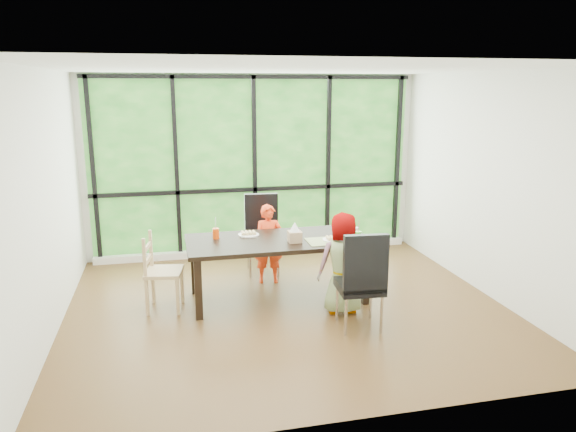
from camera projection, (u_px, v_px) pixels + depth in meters
The scene contains 23 objects.
ground at pixel (287, 307), 6.28m from camera, with size 5.00×5.00×0.00m, color black.
back_wall at pixel (254, 166), 8.09m from camera, with size 5.00×5.00×0.00m, color silver.
foliage_backdrop at pixel (254, 166), 8.07m from camera, with size 4.80×0.02×2.65m, color #195019.
window_mullions at pixel (255, 166), 8.04m from camera, with size 4.80×0.06×2.65m, color black, non-canonical shape.
window_sill at pixel (256, 250), 8.30m from camera, with size 4.80×0.12×0.10m, color silver.
dining_table at pixel (278, 269), 6.45m from camera, with size 2.15×0.98×0.75m, color black.
chair_window_leather at pixel (263, 235), 7.31m from camera, with size 0.46×0.46×1.08m, color black.
chair_interior_leather at pixel (360, 279), 5.64m from camera, with size 0.46×0.46×1.08m, color black.
chair_end_beech at pixel (164, 272), 6.13m from camera, with size 0.42×0.40×0.90m, color tan.
child_toddler at pixel (269, 244), 6.98m from camera, with size 0.38×0.25×1.04m, color #F83D15.
child_older at pixel (343, 263), 6.02m from camera, with size 0.57×0.37×1.16m, color slate.
placemat at pixel (328, 241), 6.27m from camera, with size 0.49×0.36×0.01m, color tan.
plate_far at pixel (249, 235), 6.52m from camera, with size 0.25×0.25×0.02m, color white.
plate_near at pixel (332, 240), 6.31m from camera, with size 0.23×0.23×0.01m, color white.
orange_cup at pixel (216, 233), 6.38m from camera, with size 0.08×0.08×0.13m, color #F24709.
green_cup at pixel (358, 236), 6.27m from camera, with size 0.07×0.07×0.12m, color green.
white_mug at pixel (355, 230), 6.62m from camera, with size 0.07×0.07×0.07m, color white.
tissue_box at pixel (295, 237), 6.23m from camera, with size 0.15×0.15×0.13m, color tan.
crepe_rolls_far at pixel (249, 233), 6.51m from camera, with size 0.20×0.12×0.04m, color tan, non-canonical shape.
crepe_rolls_near at pixel (332, 238), 6.30m from camera, with size 0.15×0.12×0.04m, color tan, non-canonical shape.
straw_white at pixel (216, 225), 6.35m from camera, with size 0.01×0.01×0.20m, color white.
straw_pink at pixel (358, 228), 6.25m from camera, with size 0.01×0.01×0.20m, color pink.
tissue at pixel (295, 227), 6.21m from camera, with size 0.12×0.12×0.11m, color white.
Camera 1 is at (-1.30, -5.71, 2.51)m, focal length 33.48 mm.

